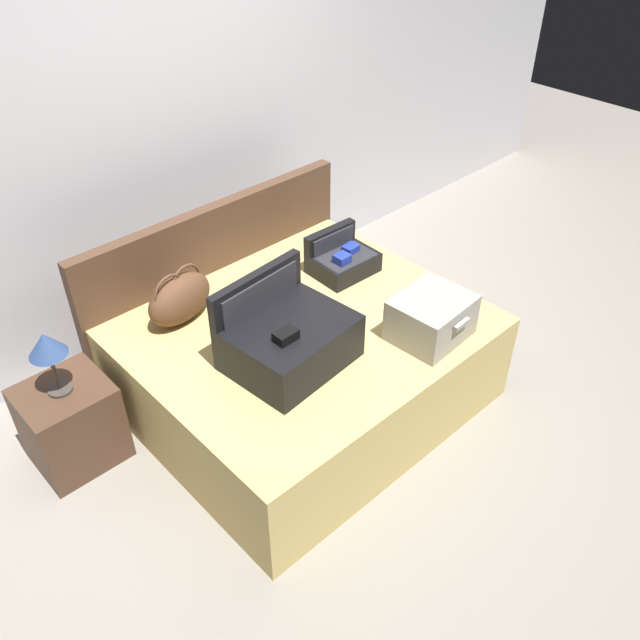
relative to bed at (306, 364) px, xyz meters
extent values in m
plane|color=gray|center=(0.00, -0.40, -0.28)|extent=(12.00, 12.00, 0.00)
cube|color=silver|center=(0.00, 1.25, 1.02)|extent=(8.00, 0.10, 2.60)
cube|color=tan|center=(0.00, 0.00, 0.00)|extent=(1.80, 1.53, 0.56)
cube|color=#4C3323|center=(0.00, 0.81, 0.20)|extent=(1.84, 0.08, 0.96)
cube|color=black|center=(-0.25, -0.19, 0.40)|extent=(0.63, 0.49, 0.25)
cube|color=#28282D|center=(-0.25, -0.19, 0.44)|extent=(0.55, 0.43, 0.17)
cube|color=black|center=(-0.35, -0.26, 0.55)|extent=(0.11, 0.08, 0.06)
cube|color=black|center=(-0.28, 0.05, 0.50)|extent=(0.59, 0.10, 0.44)
cube|color=#28282D|center=(-0.27, 0.02, 0.50)|extent=(0.50, 0.06, 0.37)
cube|color=gray|center=(0.42, -0.51, 0.36)|extent=(0.41, 0.36, 0.17)
cube|color=#28282D|center=(0.42, -0.51, 0.39)|extent=(0.36, 0.31, 0.12)
cube|color=#99999E|center=(0.35, -0.56, 0.47)|extent=(0.15, 0.12, 0.04)
cube|color=black|center=(0.48, -0.48, 0.47)|extent=(0.12, 0.13, 0.05)
cube|color=gray|center=(0.42, -0.51, 0.48)|extent=(0.41, 0.36, 0.07)
cube|color=gray|center=(0.43, -0.70, 0.45)|extent=(0.12, 0.03, 0.02)
cube|color=black|center=(0.52, 0.21, 0.34)|extent=(0.38, 0.26, 0.12)
cube|color=#28282D|center=(0.52, 0.21, 0.36)|extent=(0.33, 0.22, 0.08)
cube|color=#1E33A5|center=(0.45, 0.18, 0.42)|extent=(0.09, 0.08, 0.06)
cube|color=#1E33A5|center=(0.58, 0.23, 0.42)|extent=(0.10, 0.08, 0.05)
cube|color=black|center=(0.52, 0.36, 0.40)|extent=(0.37, 0.07, 0.24)
cube|color=#28282D|center=(0.52, 0.33, 0.40)|extent=(0.31, 0.02, 0.21)
ellipsoid|color=brown|center=(-0.45, 0.50, 0.41)|extent=(0.44, 0.28, 0.27)
torus|color=brown|center=(-0.51, 0.49, 0.49)|extent=(0.21, 0.05, 0.21)
torus|color=brown|center=(-0.39, 0.51, 0.49)|extent=(0.21, 0.05, 0.21)
cube|color=#4C3323|center=(-1.18, 0.52, -0.04)|extent=(0.44, 0.40, 0.48)
cylinder|color=#3F3833|center=(-1.18, 0.52, 0.21)|extent=(0.12, 0.12, 0.02)
cylinder|color=#4C443D|center=(-1.18, 0.52, 0.33)|extent=(0.02, 0.02, 0.22)
cone|color=navy|center=(-1.18, 0.52, 0.50)|extent=(0.18, 0.18, 0.12)
camera|label=1|loc=(-1.88, -2.13, 2.50)|focal=37.30mm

